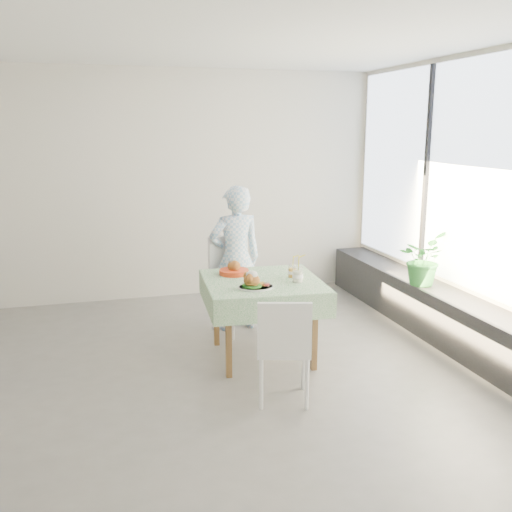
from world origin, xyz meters
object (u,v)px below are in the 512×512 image
object	(u,v)px
juice_cup_orange	(292,272)
chair_far	(238,302)
potted_plant	(422,259)
cafe_table	(263,310)
chair_near	(283,369)
main_dish	(254,283)
diner	(235,258)

from	to	relation	value
juice_cup_orange	chair_far	bearing A→B (deg)	113.81
chair_far	potted_plant	xyz separation A→B (m)	(1.83, -0.53, 0.47)
cafe_table	potted_plant	world-z (taller)	potted_plant
cafe_table	chair_near	size ratio (longest dim) A/B	1.31
chair_far	potted_plant	distance (m)	1.96
main_dish	diner	bearing A→B (deg)	84.51
juice_cup_orange	potted_plant	xyz separation A→B (m)	(1.50, 0.23, -0.02)
cafe_table	juice_cup_orange	bearing A→B (deg)	3.71
diner	potted_plant	size ratio (longest dim) A/B	2.78
cafe_table	main_dish	xyz separation A→B (m)	(-0.15, -0.24, 0.33)
potted_plant	diner	bearing A→B (deg)	162.35
diner	main_dish	distance (m)	1.07
diner	potted_plant	distance (m)	1.93
main_dish	juice_cup_orange	xyz separation A→B (m)	(0.44, 0.26, 0.00)
chair_far	diner	world-z (taller)	diner
cafe_table	diner	xyz separation A→B (m)	(-0.05, 0.83, 0.30)
cafe_table	main_dish	distance (m)	0.44
cafe_table	chair_near	xyz separation A→B (m)	(-0.09, -0.88, -0.20)
cafe_table	juice_cup_orange	world-z (taller)	juice_cup_orange
main_dish	potted_plant	size ratio (longest dim) A/B	0.56
chair_far	diner	distance (m)	0.46
cafe_table	juice_cup_orange	size ratio (longest dim) A/B	4.62
chair_near	diner	size ratio (longest dim) A/B	0.56
chair_far	main_dish	distance (m)	1.13
juice_cup_orange	chair_near	bearing A→B (deg)	-113.28
cafe_table	potted_plant	distance (m)	1.83
chair_far	juice_cup_orange	size ratio (longest dim) A/B	4.12
chair_near	potted_plant	world-z (taller)	potted_plant
main_dish	juice_cup_orange	distance (m)	0.51
juice_cup_orange	diner	bearing A→B (deg)	112.85
diner	cafe_table	bearing A→B (deg)	89.02
potted_plant	chair_near	bearing A→B (deg)	-149.24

